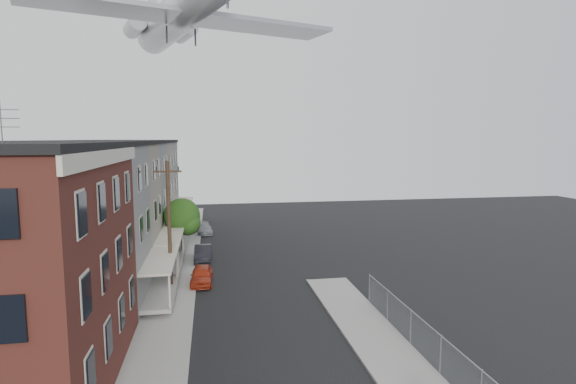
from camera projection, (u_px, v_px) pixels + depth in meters
name	position (u px, v px, depth m)	size (l,w,h in m)	color
sidewalk_left	(179.00, 268.00, 36.30)	(3.00, 62.00, 0.12)	gray
sidewalk_right	(399.00, 366.00, 20.56)	(3.00, 26.00, 0.12)	gray
curb_left	(197.00, 267.00, 36.54)	(0.15, 62.00, 0.14)	gray
curb_right	(368.00, 369.00, 20.31)	(0.15, 26.00, 0.14)	gray
row_house_a	(59.00, 227.00, 27.26)	(11.98, 7.00, 10.30)	slate
row_house_b	(89.00, 209.00, 34.11)	(11.98, 7.00, 10.30)	#706659
row_house_c	(109.00, 197.00, 40.96)	(11.98, 7.00, 10.30)	slate
row_house_d	(124.00, 189.00, 47.81)	(11.98, 7.00, 10.30)	#706659
row_house_e	(135.00, 182.00, 54.65)	(11.98, 7.00, 10.30)	slate
chainlink_fence	(441.00, 355.00, 19.73)	(0.06, 18.06, 1.90)	gray
utility_pole	(169.00, 226.00, 29.86)	(1.80, 0.26, 9.00)	black
street_tree	(183.00, 218.00, 39.77)	(3.22, 3.20, 5.20)	black
car_near	(202.00, 275.00, 32.40)	(1.52, 3.78, 1.29)	#AA2E16
car_mid	(203.00, 253.00, 38.47)	(1.40, 4.01, 1.32)	black
car_far	(204.00, 229.00, 49.56)	(1.58, 3.87, 1.12)	gray
airplane	(182.00, 10.00, 37.04)	(24.34, 27.86, 8.07)	silver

